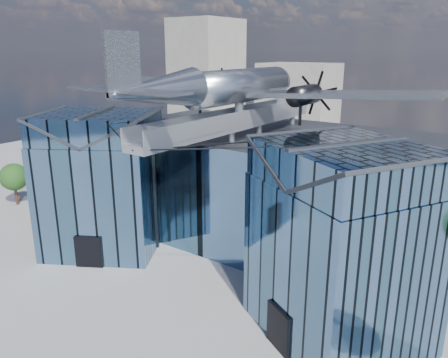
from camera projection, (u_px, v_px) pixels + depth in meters
The scene contains 5 objects.
ground_plane at pixel (209, 275), 33.57m from camera, with size 120.00×120.00×0.00m, color gray.
museum at pixel (250, 187), 36.51m from camera, with size 32.88×24.50×17.60m.
bg_towers at pixel (409, 92), 69.24m from camera, with size 77.00×24.50×26.00m.
tree_plaza_w at pixel (14, 177), 47.77m from camera, with size 3.68×3.68×4.69m.
tree_side_w at pixel (89, 160), 55.36m from camera, with size 3.39×3.39×4.54m.
Camera 1 is at (18.40, -23.77, 16.70)m, focal length 35.00 mm.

